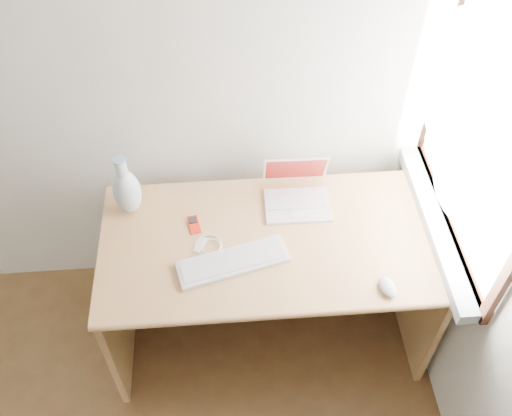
{
  "coord_description": "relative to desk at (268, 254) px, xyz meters",
  "views": [
    {
      "loc": [
        0.8,
        -0.21,
        2.68
      ],
      "look_at": [
        0.91,
        1.35,
        0.9
      ],
      "focal_mm": 40.0,
      "sensor_mm": 36.0,
      "label": 1
    }
  ],
  "objects": [
    {
      "name": "back_wall",
      "position": [
        -0.97,
        0.38,
        0.75
      ],
      "size": [
        3.5,
        0.04,
        2.6
      ],
      "primitive_type": "cube",
      "color": "white",
      "rests_on": "floor"
    },
    {
      "name": "laptop",
      "position": [
        0.14,
        0.13,
        0.27
      ],
      "size": [
        0.29,
        0.24,
        0.2
      ],
      "rotation": [
        0.0,
        0.0,
        -0.02
      ],
      "color": "white",
      "rests_on": "desk"
    },
    {
      "name": "vase",
      "position": [
        -0.6,
        0.13,
        0.35
      ],
      "size": [
        0.12,
        0.12,
        0.31
      ],
      "color": "silver",
      "rests_on": "desk"
    },
    {
      "name": "external_keyboard",
      "position": [
        -0.17,
        -0.2,
        0.23
      ],
      "size": [
        0.48,
        0.25,
        0.02
      ],
      "rotation": [
        0.0,
        0.0,
        0.25
      ],
      "color": "white",
      "rests_on": "desk"
    },
    {
      "name": "window",
      "position": [
        0.74,
        -0.07,
        0.73
      ],
      "size": [
        0.11,
        0.99,
        1.1
      ],
      "color": "white",
      "rests_on": "right_wall"
    },
    {
      "name": "mouse",
      "position": [
        0.44,
        -0.38,
        0.24
      ],
      "size": [
        0.08,
        0.11,
        0.04
      ],
      "primitive_type": "ellipsoid",
      "rotation": [
        0.0,
        0.0,
        0.23
      ],
      "color": "white",
      "rests_on": "desk"
    },
    {
      "name": "ipod",
      "position": [
        -0.32,
        0.02,
        0.23
      ],
      "size": [
        0.06,
        0.11,
        0.01
      ],
      "rotation": [
        0.0,
        0.0,
        0.19
      ],
      "color": "#AC180B",
      "rests_on": "desk"
    },
    {
      "name": "cable_coil",
      "position": [
        -0.26,
        -0.1,
        0.23
      ],
      "size": [
        0.15,
        0.15,
        0.01
      ],
      "primitive_type": "torus",
      "rotation": [
        0.0,
        0.0,
        -0.39
      ],
      "color": "white",
      "rests_on": "desk"
    },
    {
      "name": "desk",
      "position": [
        0.0,
        0.0,
        0.0
      ],
      "size": [
        1.46,
        0.73,
        0.77
      ],
      "color": "tan",
      "rests_on": "floor"
    },
    {
      "name": "remote",
      "position": [
        -0.3,
        -0.1,
        0.23
      ],
      "size": [
        0.06,
        0.09,
        0.01
      ],
      "primitive_type": "cube",
      "rotation": [
        0.0,
        0.0,
        -0.45
      ],
      "color": "white",
      "rests_on": "desk"
    }
  ]
}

